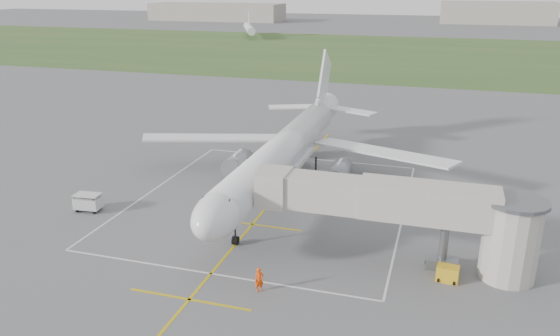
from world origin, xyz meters
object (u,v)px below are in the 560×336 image
(jet_bridge, at_px, (418,213))
(ramp_worker_wing, at_px, (251,179))
(baggage_cart, at_px, (88,202))
(ramp_worker_nose, at_px, (259,280))
(airliner, at_px, (284,151))
(gpu_unit, at_px, (448,274))

(jet_bridge, bearing_deg, ramp_worker_wing, 145.57)
(baggage_cart, height_order, ramp_worker_nose, ramp_worker_nose)
(airliner, distance_m, jet_bridge, 21.22)
(jet_bridge, height_order, ramp_worker_nose, jet_bridge)
(airliner, bearing_deg, jet_bridge, -42.19)
(gpu_unit, bearing_deg, airliner, 144.76)
(gpu_unit, height_order, ramp_worker_nose, ramp_worker_nose)
(baggage_cart, distance_m, ramp_worker_wing, 18.00)
(baggage_cart, bearing_deg, gpu_unit, -10.77)
(jet_bridge, xyz_separation_m, ramp_worker_wing, (-19.40, 13.30, -3.87))
(airliner, bearing_deg, ramp_worker_nose, -78.08)
(airliner, height_order, ramp_worker_nose, airliner)
(jet_bridge, xyz_separation_m, baggage_cart, (-33.15, 1.68, -3.80))
(ramp_worker_nose, bearing_deg, airliner, 69.31)
(ramp_worker_nose, bearing_deg, baggage_cart, 124.11)
(baggage_cart, bearing_deg, jet_bridge, -7.85)
(airliner, distance_m, ramp_worker_nose, 22.81)
(ramp_worker_wing, bearing_deg, ramp_worker_nose, 147.95)
(airliner, bearing_deg, ramp_worker_wing, -165.48)
(jet_bridge, distance_m, ramp_worker_wing, 23.84)
(jet_bridge, relative_size, ramp_worker_wing, 13.44)
(baggage_cart, xyz_separation_m, ramp_worker_nose, (22.09, -9.50, 0.04))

